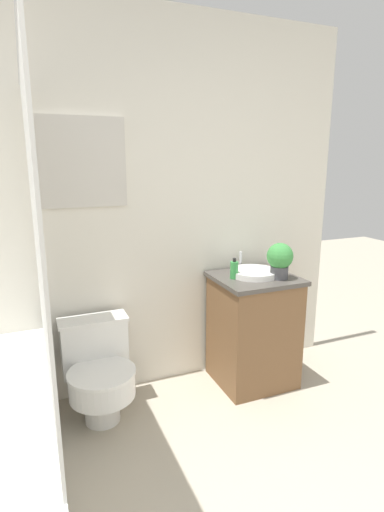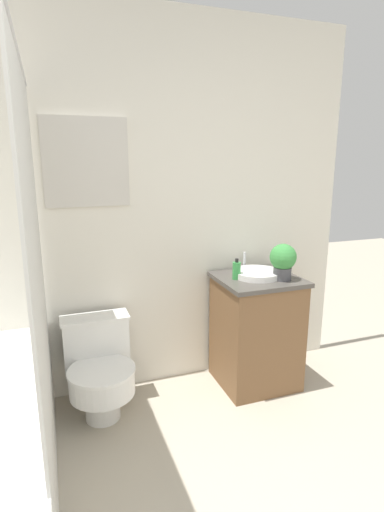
# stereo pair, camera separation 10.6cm
# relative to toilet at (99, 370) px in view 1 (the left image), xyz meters

# --- Properties ---
(wall_back) EXTENTS (3.34, 0.07, 2.50)m
(wall_back) POSITION_rel_toilet_xyz_m (0.20, 0.29, 0.94)
(wall_back) COLOR silver
(wall_back) RESTS_ON ground_plane
(toilet) EXTENTS (0.43, 0.53, 0.60)m
(toilet) POSITION_rel_toilet_xyz_m (0.00, 0.00, 0.00)
(toilet) COLOR white
(toilet) RESTS_ON ground_plane
(vanity) EXTENTS (0.55, 0.51, 0.79)m
(vanity) POSITION_rel_toilet_xyz_m (1.09, -0.00, 0.08)
(vanity) COLOR brown
(vanity) RESTS_ON ground_plane
(sink) EXTENTS (0.33, 0.37, 0.13)m
(sink) POSITION_rel_toilet_xyz_m (1.09, 0.02, 0.50)
(sink) COLOR white
(sink) RESTS_ON vanity
(soap_bottle) EXTENTS (0.05, 0.05, 0.14)m
(soap_bottle) POSITION_rel_toilet_xyz_m (0.93, 0.01, 0.54)
(soap_bottle) COLOR green
(soap_bottle) RESTS_ON vanity
(potted_plant) EXTENTS (0.18, 0.18, 0.24)m
(potted_plant) POSITION_rel_toilet_xyz_m (1.21, -0.11, 0.61)
(potted_plant) COLOR #4C4C51
(potted_plant) RESTS_ON vanity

